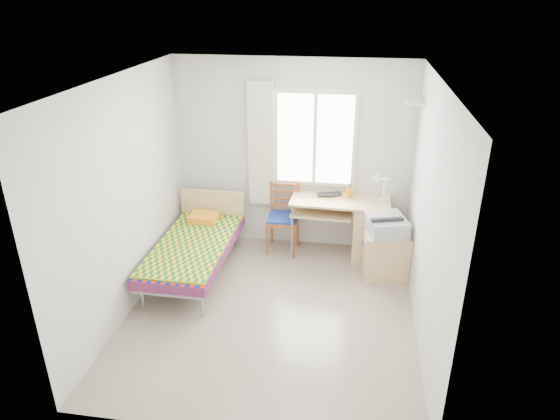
{
  "coord_description": "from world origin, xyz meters",
  "views": [
    {
      "loc": [
        0.83,
        -4.66,
        3.4
      ],
      "look_at": [
        0.01,
        0.55,
        1.03
      ],
      "focal_mm": 32.0,
      "sensor_mm": 36.0,
      "label": 1
    }
  ],
  "objects_px": {
    "chair": "(284,214)",
    "bed": "(195,245)",
    "desk": "(366,227)",
    "cabinet": "(385,254)",
    "printer": "(386,224)"
  },
  "relations": [
    {
      "from": "chair",
      "to": "cabinet",
      "type": "bearing_deg",
      "value": -22.03
    },
    {
      "from": "bed",
      "to": "cabinet",
      "type": "relative_size",
      "value": 3.08
    },
    {
      "from": "cabinet",
      "to": "chair",
      "type": "bearing_deg",
      "value": 152.95
    },
    {
      "from": "desk",
      "to": "chair",
      "type": "bearing_deg",
      "value": 179.84
    },
    {
      "from": "bed",
      "to": "chair",
      "type": "height_order",
      "value": "chair"
    },
    {
      "from": "chair",
      "to": "cabinet",
      "type": "relative_size",
      "value": 1.57
    },
    {
      "from": "desk",
      "to": "printer",
      "type": "xyz_separation_m",
      "value": [
        0.23,
        -0.47,
        0.27
      ]
    },
    {
      "from": "chair",
      "to": "printer",
      "type": "height_order",
      "value": "chair"
    },
    {
      "from": "chair",
      "to": "cabinet",
      "type": "height_order",
      "value": "chair"
    },
    {
      "from": "bed",
      "to": "desk",
      "type": "distance_m",
      "value": 2.28
    },
    {
      "from": "desk",
      "to": "cabinet",
      "type": "relative_size",
      "value": 2.16
    },
    {
      "from": "printer",
      "to": "chair",
      "type": "bearing_deg",
      "value": 143.16
    },
    {
      "from": "bed",
      "to": "printer",
      "type": "relative_size",
      "value": 3.04
    },
    {
      "from": "chair",
      "to": "bed",
      "type": "bearing_deg",
      "value": -142.92
    },
    {
      "from": "desk",
      "to": "printer",
      "type": "relative_size",
      "value": 2.13
    }
  ]
}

